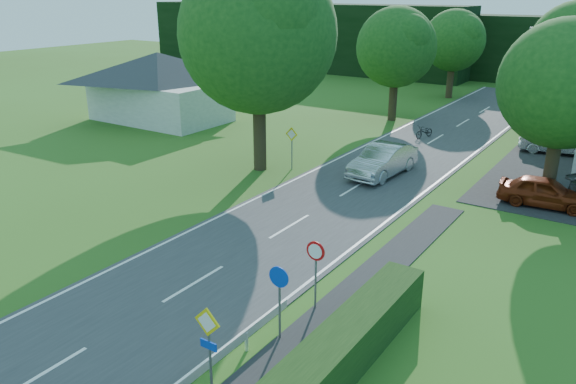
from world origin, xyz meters
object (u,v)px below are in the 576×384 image
Objects in this scene: streetlight at (558,100)px; motorcycle at (424,131)px; parked_car_silver_a at (557,142)px; moving_car at (383,160)px; parked_car_red at (545,192)px.

motorcycle is at bearing 146.20° from streetlight.
streetlight is at bearing -16.28° from motorcycle.
moving_car is at bearing 133.23° from parked_car_silver_a.
streetlight is at bearing 173.84° from parked_car_silver_a.
parked_car_red is (0.53, -3.33, -3.72)m from streetlight.
motorcycle is at bearing 100.91° from moving_car.
parked_car_red reaches higher than motorcycle.
streetlight is at bearing 4.67° from parked_car_red.
parked_car_red is 10.21m from parked_car_silver_a.
motorcycle is 0.41× the size of parked_car_red.
parked_car_silver_a reaches higher than motorcycle.
moving_car reaches higher than parked_car_red.
moving_car is 12.34m from parked_car_silver_a.
parked_car_red is at bearing 175.06° from parked_car_silver_a.
motorcycle is (-8.86, 5.93, -3.98)m from streetlight.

